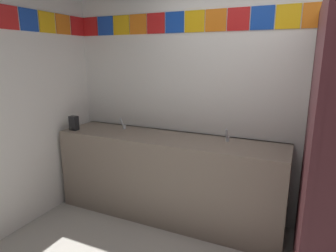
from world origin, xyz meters
The scene contains 5 objects.
wall_back centered at (0.00, 1.49, 1.32)m, with size 4.57×0.09×2.64m.
vanity_counter centered at (-1.04, 1.16, 0.45)m, with size 2.39×0.57×0.88m.
faucet_left centered at (-1.64, 1.25, 0.94)m, with size 0.04×0.10×0.14m.
faucet_right centered at (-0.44, 1.25, 0.94)m, with size 0.04×0.10×0.14m.
soap_dispenser centered at (-2.12, 1.00, 0.96)m, with size 0.09×0.09×0.16m.
Camera 1 is at (0.17, -1.45, 1.69)m, focal length 31.11 mm.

